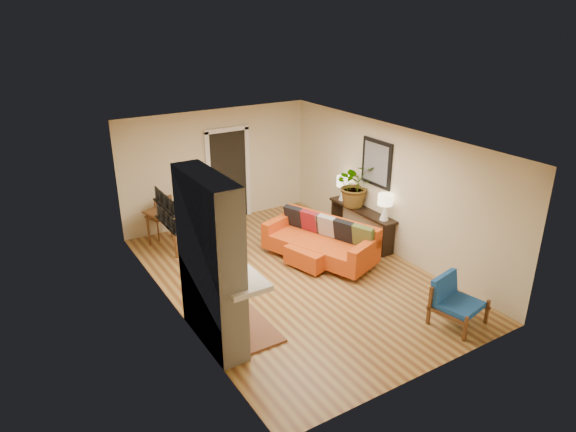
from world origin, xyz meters
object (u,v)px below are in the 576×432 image
object	(u,v)px
lamp_near	(385,204)
lamp_far	(343,185)
sofa	(322,240)
blue_chair	(454,298)
console_table	(362,216)
ottoman	(313,254)
dining_table	(175,218)
houseplant	(356,185)

from	to	relation	value
lamp_near	lamp_far	size ratio (longest dim) A/B	1.00
sofa	blue_chair	size ratio (longest dim) A/B	2.81
console_table	lamp_near	distance (m)	0.84
ottoman	blue_chair	world-z (taller)	blue_chair
dining_table	ottoman	bearing A→B (deg)	-48.95
dining_table	lamp_far	bearing A→B (deg)	-18.74
ottoman	houseplant	world-z (taller)	houseplant
sofa	console_table	size ratio (longest dim) A/B	1.30
dining_table	houseplant	size ratio (longest dim) A/B	1.90
blue_chair	dining_table	distance (m)	5.67
sofa	lamp_near	xyz separation A→B (m)	(1.17, -0.45, 0.68)
ottoman	blue_chair	distance (m)	2.86
lamp_near	dining_table	bearing A→B (deg)	143.87
sofa	lamp_far	xyz separation A→B (m)	(1.17, 0.89, 0.68)
lamp_near	houseplant	xyz separation A→B (m)	(-0.01, 0.92, 0.14)
sofa	houseplant	xyz separation A→B (m)	(1.16, 0.47, 0.82)
sofa	ottoman	world-z (taller)	sofa
blue_chair	lamp_near	xyz separation A→B (m)	(0.71, 2.46, 0.65)
dining_table	blue_chair	bearing A→B (deg)	-61.25
ottoman	console_table	bearing A→B (deg)	14.70
houseplant	console_table	bearing A→B (deg)	-87.61
houseplant	lamp_far	bearing A→B (deg)	88.65
dining_table	houseplant	distance (m)	3.82
sofa	lamp_near	bearing A→B (deg)	-21.02
console_table	houseplant	xyz separation A→B (m)	(-0.01, 0.24, 0.62)
ottoman	houseplant	size ratio (longest dim) A/B	1.05
sofa	lamp_far	size ratio (longest dim) A/B	4.46
ottoman	dining_table	world-z (taller)	dining_table
lamp_near	lamp_far	xyz separation A→B (m)	(0.00, 1.34, 0.00)
lamp_near	lamp_far	bearing A→B (deg)	90.00
blue_chair	lamp_far	xyz separation A→B (m)	(0.71, 3.80, 0.65)
blue_chair	houseplant	world-z (taller)	houseplant
ottoman	lamp_far	size ratio (longest dim) A/B	1.86
blue_chair	lamp_far	world-z (taller)	lamp_far
sofa	ottoman	bearing A→B (deg)	-153.07
sofa	houseplant	bearing A→B (deg)	21.89
sofa	lamp_far	bearing A→B (deg)	37.19
blue_chair	houseplant	bearing A→B (deg)	78.31
blue_chair	lamp_far	bearing A→B (deg)	79.43
lamp_far	houseplant	distance (m)	0.45
dining_table	lamp_near	distance (m)	4.28
lamp_far	blue_chair	bearing A→B (deg)	-100.57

